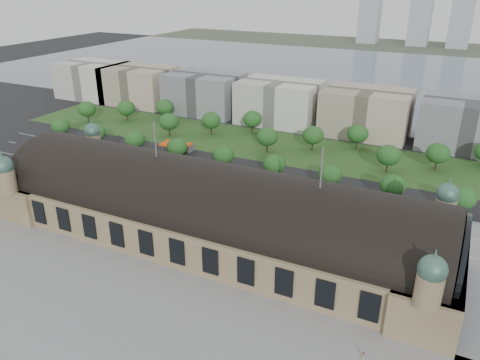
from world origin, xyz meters
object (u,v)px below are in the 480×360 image
at_px(petrol_station, 181,146).
at_px(traffic_car_3, 168,169).
at_px(traffic_car_1, 78,149).
at_px(traffic_car_5, 330,199).
at_px(traffic_car_4, 278,206).
at_px(bus_east, 350,216).
at_px(parked_car_3, 167,188).
at_px(traffic_car_2, 157,177).
at_px(bus_mid, 276,208).
at_px(bus_west, 265,206).
at_px(parked_car_0, 120,183).
at_px(parked_car_5, 185,198).
at_px(parked_car_6, 163,192).
at_px(parked_car_4, 155,186).
at_px(pedestrian_0, 363,356).
at_px(parked_car_2, 152,186).
at_px(traffic_car_0, 43,156).
at_px(parked_car_1, 91,176).

relative_size(petrol_station, traffic_car_3, 2.73).
bearing_deg(traffic_car_1, traffic_car_5, -97.52).
distance_m(traffic_car_4, bus_east, 26.62).
bearing_deg(parked_car_3, petrol_station, 171.50).
relative_size(traffic_car_5, parked_car_3, 0.89).
height_order(traffic_car_2, traffic_car_4, traffic_car_4).
bearing_deg(traffic_car_5, traffic_car_1, 91.98).
bearing_deg(traffic_car_2, bus_mid, 89.58).
xyz_separation_m(petrol_station, bus_west, (61.18, -38.28, -1.48)).
distance_m(traffic_car_1, bus_mid, 113.49).
bearing_deg(traffic_car_4, parked_car_0, -87.51).
relative_size(parked_car_5, parked_car_6, 0.96).
xyz_separation_m(traffic_car_5, parked_car_4, (-67.51, -19.48, 0.09)).
height_order(traffic_car_1, pedestrian_0, pedestrian_0).
height_order(parked_car_3, bus_east, bus_east).
relative_size(parked_car_2, parked_car_6, 0.82).
relative_size(petrol_station, parked_car_2, 3.11).
xyz_separation_m(traffic_car_4, bus_east, (26.56, 1.35, 1.05)).
xyz_separation_m(traffic_car_2, bus_mid, (56.67, -5.33, 0.96)).
distance_m(traffic_car_5, bus_east, 16.44).
height_order(traffic_car_1, parked_car_2, traffic_car_1).
xyz_separation_m(traffic_car_0, parked_car_3, (73.47, -3.89, -0.02)).
bearing_deg(traffic_car_5, bus_west, 133.81).
height_order(parked_car_6, bus_mid, bus_mid).
relative_size(traffic_car_1, bus_west, 0.48).
xyz_separation_m(traffic_car_0, bus_west, (115.46, -1.89, 0.67)).
xyz_separation_m(parked_car_4, bus_mid, (52.28, 2.07, 0.91)).
xyz_separation_m(petrol_station, pedestrian_0, (110.29, -95.89, -2.07)).
bearing_deg(parked_car_1, parked_car_0, 61.24).
xyz_separation_m(traffic_car_2, traffic_car_4, (56.07, -1.68, 0.01)).
distance_m(traffic_car_5, parked_car_5, 55.50).
xyz_separation_m(traffic_car_0, parked_car_5, (84.55, -7.89, -0.07)).
bearing_deg(parked_car_4, parked_car_1, -114.45).
bearing_deg(traffic_car_4, parked_car_4, -89.45).
height_order(petrol_station, traffic_car_4, petrol_station).
bearing_deg(traffic_car_2, parked_car_0, -37.66).
height_order(traffic_car_0, traffic_car_1, traffic_car_1).
xyz_separation_m(traffic_car_3, traffic_car_4, (57.25, -11.99, -0.02)).
relative_size(traffic_car_5, bus_east, 0.32).
bearing_deg(parked_car_5, bus_mid, 69.73).
distance_m(traffic_car_1, traffic_car_4, 112.39).
xyz_separation_m(bus_west, pedestrian_0, (49.10, -57.61, -0.59)).
bearing_deg(bus_east, traffic_car_5, 36.52).
bearing_deg(traffic_car_3, parked_car_6, -145.94).
bearing_deg(traffic_car_1, bus_west, -106.67).
bearing_deg(parked_car_3, bus_west, 58.76).
xyz_separation_m(traffic_car_0, parked_car_1, (36.60, -7.66, -0.10)).
relative_size(traffic_car_3, parked_car_0, 1.32).
relative_size(traffic_car_5, parked_car_4, 0.88).
bearing_deg(parked_car_6, parked_car_3, 153.50).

